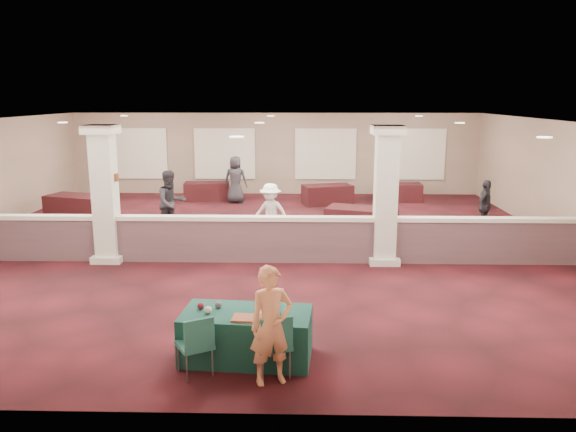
{
  "coord_description": "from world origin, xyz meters",
  "views": [
    {
      "loc": [
        1.08,
        -14.24,
        3.84
      ],
      "look_at": [
        0.77,
        -2.0,
        1.22
      ],
      "focal_mm": 35.0,
      "sensor_mm": 36.0,
      "label": 1
    }
  ],
  "objects_px": {
    "near_table": "(247,335)",
    "far_table_back_center": "(327,195)",
    "attendee_b": "(271,213)",
    "attendee_d": "(236,180)",
    "far_table_front_center": "(187,229)",
    "woman": "(271,325)",
    "conf_chair_side": "(197,341)",
    "far_table_front_right": "(361,222)",
    "far_table_back_left": "(207,191)",
    "attendee_c": "(485,206)",
    "far_table_back_right": "(399,192)",
    "attendee_a": "(171,203)",
    "conf_chair_main": "(274,341)",
    "far_table_front_left": "(78,207)"
  },
  "relations": [
    {
      "from": "attendee_c",
      "to": "far_table_front_left",
      "type": "bearing_deg",
      "value": 118.33
    },
    {
      "from": "far_table_back_right",
      "to": "attendee_c",
      "type": "bearing_deg",
      "value": -71.94
    },
    {
      "from": "conf_chair_side",
      "to": "attendee_a",
      "type": "distance_m",
      "value": 8.47
    },
    {
      "from": "woman",
      "to": "far_table_back_center",
      "type": "relative_size",
      "value": 0.95
    },
    {
      "from": "far_table_front_right",
      "to": "conf_chair_side",
      "type": "bearing_deg",
      "value": -110.77
    },
    {
      "from": "conf_chair_main",
      "to": "woman",
      "type": "bearing_deg",
      "value": -124.32
    },
    {
      "from": "far_table_front_center",
      "to": "conf_chair_main",
      "type": "bearing_deg",
      "value": -69.86
    },
    {
      "from": "far_table_back_right",
      "to": "attendee_c",
      "type": "xyz_separation_m",
      "value": [
        1.6,
        -4.9,
        0.43
      ]
    },
    {
      "from": "conf_chair_side",
      "to": "attendee_a",
      "type": "xyz_separation_m",
      "value": [
        -2.22,
        8.16,
        0.38
      ]
    },
    {
      "from": "attendee_c",
      "to": "far_table_back_right",
      "type": "bearing_deg",
      "value": 52.89
    },
    {
      "from": "far_table_back_right",
      "to": "attendee_d",
      "type": "bearing_deg",
      "value": -175.17
    },
    {
      "from": "attendee_b",
      "to": "attendee_c",
      "type": "relative_size",
      "value": 1.05
    },
    {
      "from": "attendee_b",
      "to": "attendee_d",
      "type": "bearing_deg",
      "value": 121.21
    },
    {
      "from": "attendee_c",
      "to": "attendee_d",
      "type": "distance_m",
      "value": 8.82
    },
    {
      "from": "attendee_b",
      "to": "attendee_a",
      "type": "bearing_deg",
      "value": -179.68
    },
    {
      "from": "far_table_front_left",
      "to": "attendee_b",
      "type": "height_order",
      "value": "attendee_b"
    },
    {
      "from": "conf_chair_side",
      "to": "far_table_back_left",
      "type": "bearing_deg",
      "value": 68.55
    },
    {
      "from": "near_table",
      "to": "far_table_front_left",
      "type": "distance_m",
      "value": 11.39
    },
    {
      "from": "far_table_front_right",
      "to": "far_table_back_left",
      "type": "distance_m",
      "value": 7.5
    },
    {
      "from": "far_table_front_right",
      "to": "far_table_back_right",
      "type": "relative_size",
      "value": 1.19
    },
    {
      "from": "far_table_back_center",
      "to": "attendee_a",
      "type": "distance_m",
      "value": 6.57
    },
    {
      "from": "far_table_back_left",
      "to": "far_table_front_right",
      "type": "bearing_deg",
      "value": -45.49
    },
    {
      "from": "near_table",
      "to": "woman",
      "type": "bearing_deg",
      "value": -55.04
    },
    {
      "from": "conf_chair_side",
      "to": "far_table_back_center",
      "type": "xyz_separation_m",
      "value": [
        2.37,
        12.84,
        -0.17
      ]
    },
    {
      "from": "far_table_back_left",
      "to": "attendee_d",
      "type": "height_order",
      "value": "attendee_d"
    },
    {
      "from": "woman",
      "to": "far_table_front_right",
      "type": "relative_size",
      "value": 0.85
    },
    {
      "from": "far_table_front_left",
      "to": "attendee_d",
      "type": "xyz_separation_m",
      "value": [
        4.66,
        2.99,
        0.47
      ]
    },
    {
      "from": "attendee_b",
      "to": "attendee_c",
      "type": "xyz_separation_m",
      "value": [
        6.06,
        1.28,
        -0.03
      ]
    },
    {
      "from": "far_table_front_center",
      "to": "far_table_front_right",
      "type": "relative_size",
      "value": 0.87
    },
    {
      "from": "far_table_back_center",
      "to": "attendee_b",
      "type": "height_order",
      "value": "attendee_b"
    },
    {
      "from": "conf_chair_main",
      "to": "far_table_front_right",
      "type": "xyz_separation_m",
      "value": [
        2.05,
        8.24,
        -0.16
      ]
    },
    {
      "from": "far_table_front_right",
      "to": "attendee_b",
      "type": "xyz_separation_m",
      "value": [
        -2.5,
        -0.83,
        0.4
      ]
    },
    {
      "from": "woman",
      "to": "attendee_d",
      "type": "bearing_deg",
      "value": 77.11
    },
    {
      "from": "far_table_front_right",
      "to": "attendee_d",
      "type": "distance_m",
      "value": 6.36
    },
    {
      "from": "far_table_back_right",
      "to": "far_table_front_left",
      "type": "bearing_deg",
      "value": -161.91
    },
    {
      "from": "conf_chair_side",
      "to": "far_table_front_left",
      "type": "xyz_separation_m",
      "value": [
        -5.65,
        10.07,
        -0.14
      ]
    },
    {
      "from": "attendee_a",
      "to": "attendee_c",
      "type": "relative_size",
      "value": 1.2
    },
    {
      "from": "far_table_front_center",
      "to": "far_table_front_right",
      "type": "xyz_separation_m",
      "value": [
        4.75,
        0.85,
        0.05
      ]
    },
    {
      "from": "far_table_front_left",
      "to": "attendee_d",
      "type": "relative_size",
      "value": 1.12
    },
    {
      "from": "far_table_front_center",
      "to": "attendee_b",
      "type": "relative_size",
      "value": 1.06
    },
    {
      "from": "woman",
      "to": "attendee_b",
      "type": "bearing_deg",
      "value": 71.63
    },
    {
      "from": "attendee_b",
      "to": "attendee_d",
      "type": "distance_m",
      "value": 5.89
    },
    {
      "from": "far_table_front_center",
      "to": "attendee_b",
      "type": "height_order",
      "value": "attendee_b"
    },
    {
      "from": "far_table_back_right",
      "to": "attendee_a",
      "type": "xyz_separation_m",
      "value": [
        -7.29,
        -5.41,
        0.58
      ]
    },
    {
      "from": "conf_chair_side",
      "to": "far_table_front_center",
      "type": "height_order",
      "value": "conf_chair_side"
    },
    {
      "from": "near_table",
      "to": "far_table_back_center",
      "type": "distance_m",
      "value": 12.38
    },
    {
      "from": "conf_chair_side",
      "to": "far_table_back_center",
      "type": "distance_m",
      "value": 13.05
    },
    {
      "from": "far_table_back_left",
      "to": "attendee_c",
      "type": "bearing_deg",
      "value": -29.11
    },
    {
      "from": "attendee_a",
      "to": "attendee_d",
      "type": "xyz_separation_m",
      "value": [
        1.24,
        4.9,
        -0.05
      ]
    },
    {
      "from": "attendee_a",
      "to": "near_table",
      "type": "bearing_deg",
      "value": -110.76
    }
  ]
}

